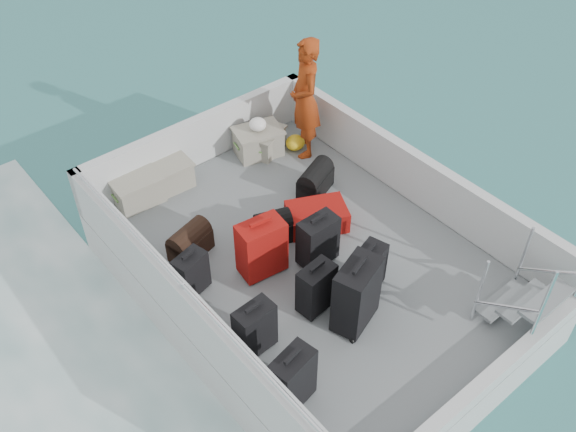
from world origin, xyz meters
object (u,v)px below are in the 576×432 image
at_px(suitcase_0, 292,380).
at_px(suitcase_3, 356,295).
at_px(suitcase_1, 255,329).
at_px(suitcase_8, 317,217).
at_px(suitcase_5, 262,248).
at_px(crate_3, 266,142).
at_px(passenger, 305,99).
at_px(suitcase_7, 318,241).
at_px(suitcase_6, 368,270).
at_px(crate_0, 138,191).
at_px(crate_2, 258,142).
at_px(suitcase_2, 191,274).
at_px(suitcase_4, 316,289).
at_px(crate_1, 169,177).

distance_m(suitcase_0, suitcase_3, 1.19).
distance_m(suitcase_1, suitcase_8, 2.00).
bearing_deg(suitcase_5, crate_3, 58.13).
bearing_deg(crate_3, suitcase_5, -129.36).
bearing_deg(crate_3, suitcase_0, -124.68).
bearing_deg(passenger, suitcase_7, -11.35).
relative_size(suitcase_0, passenger, 0.40).
height_order(suitcase_6, crate_0, suitcase_6).
bearing_deg(suitcase_8, crate_0, 64.92).
xyz_separation_m(suitcase_3, crate_2, (1.05, 3.03, -0.23)).
height_order(suitcase_3, crate_0, suitcase_3).
height_order(suitcase_0, suitcase_6, suitcase_0).
xyz_separation_m(suitcase_2, crate_3, (2.26, 1.53, -0.12)).
distance_m(suitcase_2, crate_3, 2.73).
bearing_deg(crate_0, suitcase_0, -95.65).
distance_m(suitcase_3, suitcase_4, 0.46).
relative_size(suitcase_4, crate_3, 1.17).
bearing_deg(suitcase_3, suitcase_5, 85.50).
height_order(suitcase_0, suitcase_4, suitcase_0).
height_order(suitcase_3, crate_1, suitcase_3).
height_order(suitcase_4, crate_3, suitcase_4).
bearing_deg(suitcase_3, passenger, 40.53).
xyz_separation_m(suitcase_1, suitcase_8, (1.73, 0.99, -0.17)).
relative_size(suitcase_6, suitcase_7, 0.92).
height_order(suitcase_7, crate_2, suitcase_7).
distance_m(crate_1, crate_3, 1.49).
bearing_deg(suitcase_0, suitcase_1, 71.31).
bearing_deg(suitcase_6, suitcase_5, 111.23).
bearing_deg(crate_2, suitcase_5, -126.73).
xyz_separation_m(suitcase_4, crate_2, (1.25, 2.63, -0.12)).
height_order(suitcase_1, suitcase_4, suitcase_1).
height_order(crate_0, crate_1, crate_0).
height_order(suitcase_3, suitcase_4, suitcase_3).
xyz_separation_m(suitcase_4, crate_1, (-0.12, 2.80, -0.13)).
xyz_separation_m(suitcase_1, crate_3, (2.19, 2.61, -0.15)).
bearing_deg(suitcase_0, suitcase_4, 27.10).
bearing_deg(crate_0, suitcase_5, -76.31).
height_order(suitcase_3, suitcase_6, suitcase_3).
height_order(suitcase_8, passenger, passenger).
height_order(suitcase_5, crate_1, suitcase_5).
xyz_separation_m(suitcase_4, suitcase_7, (0.49, 0.52, 0.02)).
bearing_deg(suitcase_6, suitcase_2, 125.14).
distance_m(crate_0, crate_2, 1.85).
xyz_separation_m(crate_2, crate_3, (0.11, -0.03, -0.03)).
xyz_separation_m(suitcase_0, crate_1, (0.82, 3.52, -0.17)).
relative_size(suitcase_0, crate_2, 1.10).
relative_size(suitcase_2, crate_1, 0.95).
bearing_deg(suitcase_6, suitcase_1, 157.94).
bearing_deg(suitcase_7, passenger, 53.34).
xyz_separation_m(suitcase_5, suitcase_6, (0.74, -0.97, -0.07)).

